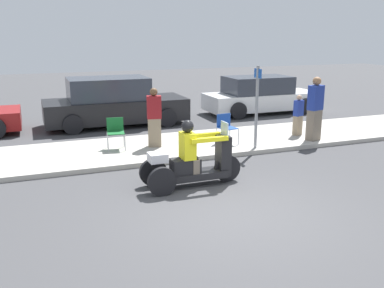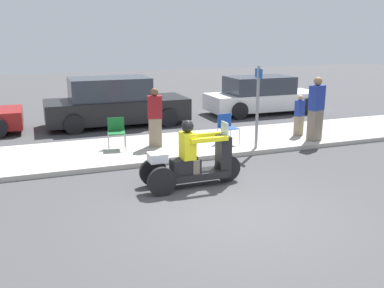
{
  "view_description": "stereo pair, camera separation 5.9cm",
  "coord_description": "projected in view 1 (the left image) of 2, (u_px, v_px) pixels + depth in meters",
  "views": [
    {
      "loc": [
        -3.23,
        -6.38,
        3.14
      ],
      "look_at": [
        -0.19,
        1.59,
        0.92
      ],
      "focal_mm": 40.0,
      "sensor_mm": 36.0,
      "label": 1
    },
    {
      "loc": [
        -3.17,
        -6.4,
        3.14
      ],
      "look_at": [
        -0.19,
        1.59,
        0.92
      ],
      "focal_mm": 40.0,
      "sensor_mm": 36.0,
      "label": 2
    }
  ],
  "objects": [
    {
      "name": "ground_plane",
      "position": [
        233.0,
        213.0,
        7.67
      ],
      "size": [
        60.0,
        60.0,
        0.0
      ],
      "primitive_type": "plane",
      "color": "#424244"
    },
    {
      "name": "folding_chair_set_back",
      "position": [
        115.0,
        130.0,
        11.4
      ],
      "size": [
        0.52,
        0.52,
        0.82
      ],
      "color": "#A5A8AD",
      "rests_on": "sidewalk_strip"
    },
    {
      "name": "parked_car_lot_left",
      "position": [
        261.0,
        96.0,
        17.1
      ],
      "size": [
        4.63,
        1.93,
        1.47
      ],
      "color": "silver",
      "rests_on": "ground"
    },
    {
      "name": "folding_chair_curbside",
      "position": [
        226.0,
        125.0,
        11.96
      ],
      "size": [
        0.52,
        0.52,
        0.82
      ],
      "color": "#A5A8AD",
      "rests_on": "sidewalk_strip"
    },
    {
      "name": "spectator_by_tree",
      "position": [
        298.0,
        116.0,
        12.88
      ],
      "size": [
        0.33,
        0.26,
        1.23
      ],
      "color": "gray",
      "rests_on": "sidewalk_strip"
    },
    {
      "name": "parked_car_lot_far",
      "position": [
        113.0,
        103.0,
        14.79
      ],
      "size": [
        4.83,
        2.1,
        1.66
      ],
      "color": "black",
      "rests_on": "ground"
    },
    {
      "name": "spectator_far_back",
      "position": [
        315.0,
        110.0,
        12.2
      ],
      "size": [
        0.49,
        0.38,
        1.82
      ],
      "color": "#726656",
      "rests_on": "sidewalk_strip"
    },
    {
      "name": "spectator_mid_group",
      "position": [
        154.0,
        119.0,
        11.53
      ],
      "size": [
        0.42,
        0.3,
        1.6
      ],
      "color": "gray",
      "rests_on": "sidewalk_strip"
    },
    {
      "name": "street_sign",
      "position": [
        257.0,
        104.0,
        11.27
      ],
      "size": [
        0.08,
        0.36,
        2.2
      ],
      "color": "gray",
      "rests_on": "sidewalk_strip"
    },
    {
      "name": "sidewalk_strip",
      "position": [
        160.0,
        148.0,
        11.82
      ],
      "size": [
        28.0,
        2.8,
        0.12
      ],
      "color": "#B2ADA3",
      "rests_on": "ground"
    },
    {
      "name": "motorcycle_trike",
      "position": [
        192.0,
        163.0,
        8.92
      ],
      "size": [
        2.16,
        0.74,
        1.43
      ],
      "color": "black",
      "rests_on": "ground"
    }
  ]
}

